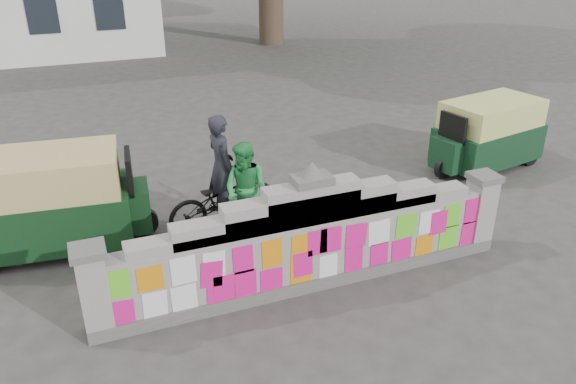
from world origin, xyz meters
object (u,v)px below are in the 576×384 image
at_px(cyclist_rider, 222,179).
at_px(pedestrian, 246,191).
at_px(cyclist_bike, 223,199).
at_px(rickshaw_right, 487,133).
at_px(rickshaw_left, 52,201).

distance_m(cyclist_rider, pedestrian, 0.53).
height_order(cyclist_bike, rickshaw_right, rickshaw_right).
relative_size(cyclist_rider, pedestrian, 1.09).
bearing_deg(cyclist_rider, pedestrian, -156.20).
xyz_separation_m(cyclist_bike, rickshaw_right, (6.15, 0.55, 0.24)).
height_order(cyclist_rider, rickshaw_left, cyclist_rider).
xyz_separation_m(cyclist_bike, rickshaw_left, (-2.77, 0.33, 0.32)).
distance_m(rickshaw_left, rickshaw_right, 8.92).
bearing_deg(cyclist_rider, rickshaw_right, -95.34).
xyz_separation_m(cyclist_rider, pedestrian, (0.30, -0.44, -0.07)).
distance_m(cyclist_bike, rickshaw_left, 2.81).
height_order(cyclist_bike, rickshaw_left, rickshaw_left).
height_order(pedestrian, rickshaw_left, pedestrian).
distance_m(pedestrian, rickshaw_left, 3.16).
relative_size(cyclist_rider, rickshaw_right, 0.66).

